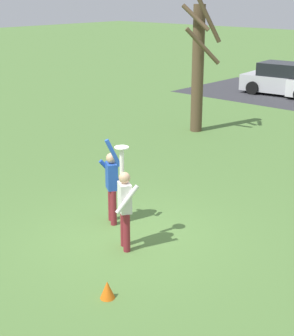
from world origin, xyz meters
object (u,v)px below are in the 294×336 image
Objects in this scene: person_catcher at (125,204)px; parked_car_silver at (283,80)px; frisbee_disc at (122,147)px; bare_tree_tall at (198,64)px; person_defender at (112,182)px; field_cone_orange at (107,290)px.

person_catcher is 0.49× the size of parked_car_silver.
frisbee_disc is 18.19m from parked_car_silver.
person_defender is at bearing -65.77° from bare_tree_tall.
person_catcher is at bearing 124.71° from field_cone_orange.
person_defender is 7.26× the size of frisbee_disc.
person_catcher reaches higher than field_cone_orange.
person_defender is 1.56m from frisbee_disc.
person_catcher is at bearing 0.00° from person_defender.
frisbee_disc is (-0.19, 0.12, 1.11)m from person_catcher.
bare_tree_tall is 17.05× the size of field_cone_orange.
parked_car_silver is (-5.62, 17.25, -1.37)m from frisbee_disc.
parked_car_silver is at bearing 108.05° from frisbee_disc.
bare_tree_tall reaches higher than person_catcher.
frisbee_disc is (0.92, -0.59, 1.11)m from person_defender.
parked_car_silver is (-4.70, 16.66, -0.25)m from person_defender.
person_catcher is at bearing -32.90° from frisbee_disc.
frisbee_disc is at bearing 0.00° from person_catcher.
field_cone_orange is at bearing -75.19° from parked_car_silver.
frisbee_disc reaches higher than parked_car_silver.
bare_tree_tall is (-4.63, 8.54, 1.51)m from person_catcher.
person_catcher is 1.32m from person_defender.
field_cone_orange is (5.68, -10.06, -2.33)m from bare_tree_tall.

